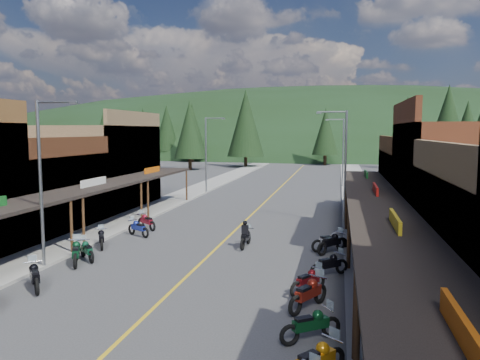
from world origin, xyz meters
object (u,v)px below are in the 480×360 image
Objects in this scene: streetlight_2 at (343,161)px; pine_9 at (467,132)px; shop_west_2 at (25,192)px; pine_8 at (143,135)px; bike_east_2 at (316,360)px; streetlight_1 at (207,151)px; streetlight_3 at (342,149)px; pine_3 at (325,131)px; pedestrian_east_a at (376,239)px; bike_east_4 at (308,292)px; pine_11 at (448,126)px; bike_west_7 at (101,238)px; shop_east_3 at (436,186)px; streetlight_0 at (43,176)px; bike_west_9 at (146,221)px; pine_4 at (407,127)px; bike_east_3 at (311,323)px; bike_west_5 at (76,251)px; bike_east_5 at (308,280)px; pine_0 at (105,131)px; bike_west_4 at (35,275)px; pine_7 at (167,128)px; rider_on_bike at (246,236)px; shop_west_3 at (97,167)px; shop_east_2 at (473,188)px; pine_1 at (192,128)px; pine_2 at (246,123)px; bike_east_7 at (332,242)px; bike_east_8 at (330,240)px; pedestrian_east_b at (358,200)px; bike_west_6 at (87,249)px.

pine_9 reaches higher than streetlight_2.
shop_west_2 is 1.09× the size of pine_8.
streetlight_1 is at bearing 149.45° from bike_east_2.
pine_3 is (-2.95, 36.00, 2.02)m from streetlight_3.
bike_east_4 is at bearing 2.84° from pedestrian_east_a.
bike_west_7 is at bearing -123.60° from pine_11.
shop_east_3 is 27.05m from streetlight_0.
bike_west_9 is (1.09, -18.63, -3.85)m from streetlight_1.
pine_4 is 72.59m from bike_east_3.
bike_west_5 is 11.63m from bike_east_5.
streetlight_0 is 14.42m from bike_east_3.
pine_0 is (-33.05, 68.00, 2.02)m from streetlight_0.
bike_west_7 is 5.13m from bike_west_9.
bike_west_4 is 12.15m from bike_west_9.
pine_11 is (52.00, -38.00, -0.05)m from pine_7.
shop_west_3 is at bearing 146.01° from rider_on_bike.
shop_east_2 is at bearing -94.14° from pine_4.
pine_1 is 54.41m from pine_11.
shop_east_3 is 52.68m from pine_2.
pine_2 is 6.27× the size of bike_east_7.
pine_4 is (24.95, 66.00, 2.78)m from streetlight_0.
streetlight_2 is 3.62× the size of bike_west_4.
pine_7 is at bearing 119.81° from streetlight_2.
pine_8 is at bearing -173.80° from pine_9.
bike_east_8 is at bearing -92.49° from pedestrian_east_a.
pine_0 is 5.98× the size of pedestrian_east_a.
streetlight_1 reaches higher than bike_east_4.
bike_east_5 is (11.39, -10.24, -0.03)m from bike_west_9.
bike_west_5 is at bearing -87.90° from streetlight_1.
shop_west_3 is at bearing 87.71° from bike_west_5.
streetlight_2 is at bearing -90.00° from streetlight_3.
pine_8 is at bearing 122.77° from rider_on_bike.
pine_9 is at bearing 36.62° from streetlight_1.
pine_9 reaches higher than bike_east_7.
rider_on_bike reaches higher than bike_west_9.
bike_west_4 is 11.77m from bike_east_3.
pine_2 reaches higher than pine_0.
pedestrian_east_b is at bearing -41.91° from pine_8.
bike_east_7 is (12.32, 4.78, -0.03)m from bike_west_5.
shop_west_3 is 5.01× the size of bike_east_8.
bike_west_7 is at bearing -147.10° from shop_east_3.
bike_west_6 is (18.17, -74.27, -6.66)m from pine_1.
pedestrian_east_a is at bearing 17.70° from streetlight_0.
pedestrian_east_b is at bearing 15.15° from bike_west_7.
streetlight_3 is at bearing -52.27° from pine_1.
bike_east_7 reaches higher than bike_east_5.
streetlight_3 is 30.66m from rider_on_bike.
pine_3 is 67.41m from pedestrian_east_a.
shop_west_3 is 23.12m from bike_east_8.
streetlight_1 is 35.87m from bike_east_3.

